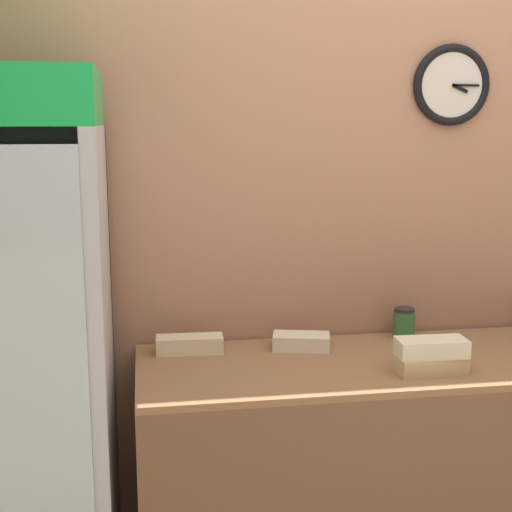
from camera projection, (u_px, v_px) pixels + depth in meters
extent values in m
cube|color=#AD7A5B|center=(358.00, 220.00, 2.93)|extent=(5.20, 0.06, 2.70)
torus|color=black|center=(452.00, 85.00, 2.84)|extent=(0.32, 0.03, 0.32)
cylinder|color=silver|center=(452.00, 85.00, 2.84)|extent=(0.26, 0.01, 0.26)
cube|color=black|center=(460.00, 88.00, 2.84)|extent=(0.07, 0.01, 0.04)
cube|color=black|center=(466.00, 85.00, 2.84)|extent=(0.11, 0.01, 0.01)
cube|color=brown|center=(380.00, 470.00, 2.75)|extent=(1.84, 0.64, 0.85)
cube|color=#8E6642|center=(384.00, 362.00, 2.67)|extent=(1.84, 0.64, 0.02)
cube|color=#B2B7BC|center=(28.00, 353.00, 2.75)|extent=(0.65, 0.04, 1.74)
cube|color=#B2B7BC|center=(104.00, 375.00, 2.52)|extent=(0.05, 0.62, 1.74)
cube|color=white|center=(27.00, 356.00, 2.72)|extent=(0.55, 0.02, 1.64)
cube|color=silver|center=(23.00, 503.00, 2.54)|extent=(0.53, 0.50, 0.01)
cube|color=silver|center=(18.00, 422.00, 2.48)|extent=(0.53, 0.50, 0.01)
cube|color=silver|center=(12.00, 336.00, 2.42)|extent=(0.53, 0.50, 0.01)
cube|color=silver|center=(6.00, 246.00, 2.36)|extent=(0.53, 0.50, 0.01)
cylinder|color=#B2231E|center=(44.00, 426.00, 2.28)|extent=(0.06, 0.06, 0.13)
cylinder|color=#B2231E|center=(43.00, 400.00, 2.26)|extent=(0.02, 0.02, 0.05)
cylinder|color=#72337F|center=(5.00, 510.00, 2.32)|extent=(0.08, 0.08, 0.17)
cylinder|color=#72337F|center=(2.00, 475.00, 2.30)|extent=(0.03, 0.03, 0.07)
cube|color=tan|center=(431.00, 364.00, 2.52)|extent=(0.25, 0.12, 0.06)
cube|color=beige|center=(431.00, 347.00, 2.51)|extent=(0.25, 0.12, 0.06)
cube|color=beige|center=(301.00, 342.00, 2.78)|extent=(0.24, 0.16, 0.06)
cube|color=beige|center=(190.00, 344.00, 2.74)|extent=(0.26, 0.10, 0.06)
cylinder|color=#336B38|center=(404.00, 324.00, 2.92)|extent=(0.09, 0.09, 0.11)
cylinder|color=#262628|center=(404.00, 310.00, 2.91)|extent=(0.08, 0.08, 0.01)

